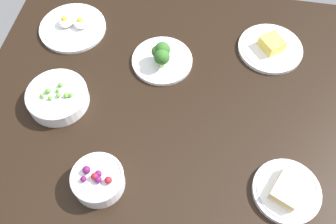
{
  "coord_description": "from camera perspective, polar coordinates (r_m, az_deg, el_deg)",
  "views": [
    {
      "loc": [
        -9.36,
        53.62,
        96.28
      ],
      "look_at": [
        0.0,
        0.0,
        6.0
      ],
      "focal_mm": 39.91,
      "sensor_mm": 36.0,
      "label": 1
    }
  ],
  "objects": [
    {
      "name": "plate_cheese",
      "position": [
        1.25,
        15.39,
        9.49
      ],
      "size": [
        20.46,
        20.46,
        4.76
      ],
      "color": "silver",
      "rests_on": "dining_table"
    },
    {
      "name": "plate_broccoli",
      "position": [
        1.16,
        -0.95,
        8.3
      ],
      "size": [
        18.94,
        18.94,
        8.27
      ],
      "color": "silver",
      "rests_on": "dining_table"
    },
    {
      "name": "dining_table",
      "position": [
        1.09,
        -0.0,
        -1.09
      ],
      "size": [
        115.19,
        108.89,
        4.0
      ],
      "primitive_type": "cube",
      "color": "black",
      "rests_on": "ground"
    },
    {
      "name": "plate_sandwich",
      "position": [
        1.01,
        17.74,
        -11.32
      ],
      "size": [
        17.35,
        17.35,
        4.76
      ],
      "color": "silver",
      "rests_on": "dining_table"
    },
    {
      "name": "plate_eggs",
      "position": [
        1.31,
        -14.34,
        12.53
      ],
      "size": [
        21.91,
        21.91,
        4.77
      ],
      "color": "silver",
      "rests_on": "dining_table"
    },
    {
      "name": "bowl_berries",
      "position": [
        0.97,
        -10.64,
        -10.14
      ],
      "size": [
        13.47,
        13.47,
        7.13
      ],
      "color": "silver",
      "rests_on": "dining_table"
    },
    {
      "name": "bowl_peas",
      "position": [
        1.12,
        -16.51,
        2.22
      ],
      "size": [
        17.74,
        17.74,
        5.72
      ],
      "color": "silver",
      "rests_on": "dining_table"
    }
  ]
}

